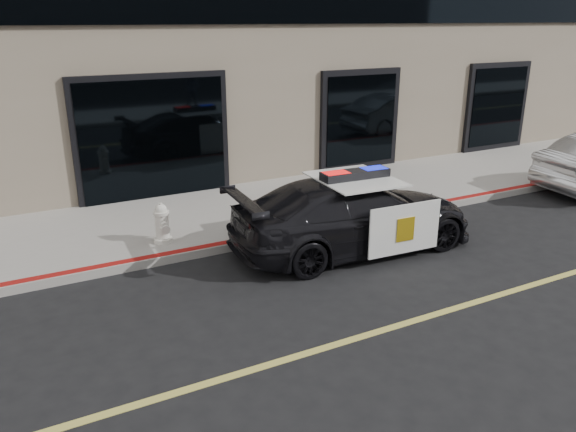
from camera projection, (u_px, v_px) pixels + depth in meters
name	position (u px, v px, depth m)	size (l,w,h in m)	color
ground	(375.00, 333.00, 7.51)	(120.00, 120.00, 0.00)	black
sidewalk_n	(227.00, 214.00, 11.86)	(60.00, 3.50, 0.15)	gray
police_car	(354.00, 214.00, 10.05)	(2.35, 4.71, 1.48)	black
fire_hydrant	(162.00, 224.00, 10.05)	(0.33, 0.46, 0.74)	white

